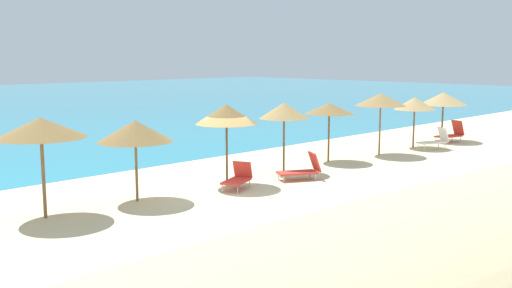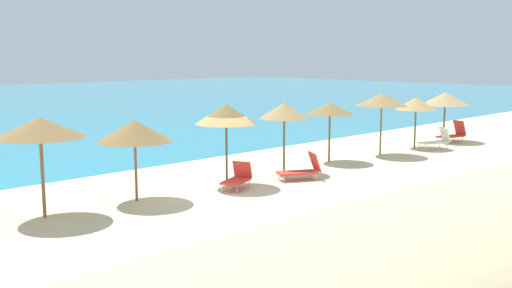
{
  "view_description": "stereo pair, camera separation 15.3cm",
  "coord_description": "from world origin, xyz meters",
  "px_view_note": "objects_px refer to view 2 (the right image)",
  "views": [
    {
      "loc": [
        -12.79,
        -14.88,
        4.58
      ],
      "look_at": [
        2.29,
        0.5,
        1.34
      ],
      "focal_mm": 40.96,
      "sensor_mm": 36.0,
      "label": 1
    },
    {
      "loc": [
        -12.68,
        -14.99,
        4.58
      ],
      "look_at": [
        2.29,
        0.5,
        1.34
      ],
      "focal_mm": 40.96,
      "sensor_mm": 36.0,
      "label": 2
    }
  ],
  "objects_px": {
    "lounge_chair_3": "(453,134)",
    "beach_umbrella_8": "(382,100)",
    "beach_umbrella_10": "(445,99)",
    "beach_umbrella_3": "(40,128)",
    "beach_umbrella_9": "(416,104)",
    "lounge_chair_1": "(302,169)",
    "lounge_chair_0": "(238,178)",
    "beach_umbrella_7": "(330,109)",
    "beach_umbrella_4": "(135,131)",
    "beach_umbrella_6": "(284,111)",
    "beach_umbrella_5": "(226,114)",
    "lounge_chair_2": "(437,140)"
  },
  "relations": [
    {
      "from": "beach_umbrella_3",
      "to": "beach_umbrella_6",
      "type": "xyz_separation_m",
      "value": [
        9.66,
        -0.34,
        -0.12
      ]
    },
    {
      "from": "beach_umbrella_5",
      "to": "lounge_chair_0",
      "type": "height_order",
      "value": "beach_umbrella_5"
    },
    {
      "from": "beach_umbrella_10",
      "to": "beach_umbrella_3",
      "type": "bearing_deg",
      "value": 179.11
    },
    {
      "from": "beach_umbrella_9",
      "to": "lounge_chair_2",
      "type": "relative_size",
      "value": 1.5
    },
    {
      "from": "beach_umbrella_3",
      "to": "beach_umbrella_6",
      "type": "distance_m",
      "value": 9.67
    },
    {
      "from": "lounge_chair_0",
      "to": "beach_umbrella_8",
      "type": "bearing_deg",
      "value": -109.47
    },
    {
      "from": "beach_umbrella_10",
      "to": "lounge_chair_0",
      "type": "bearing_deg",
      "value": -177.09
    },
    {
      "from": "lounge_chair_1",
      "to": "beach_umbrella_8",
      "type": "bearing_deg",
      "value": -53.27
    },
    {
      "from": "beach_umbrella_7",
      "to": "beach_umbrella_8",
      "type": "relative_size",
      "value": 0.89
    },
    {
      "from": "beach_umbrella_9",
      "to": "lounge_chair_0",
      "type": "relative_size",
      "value": 1.77
    },
    {
      "from": "beach_umbrella_8",
      "to": "lounge_chair_0",
      "type": "height_order",
      "value": "beach_umbrella_8"
    },
    {
      "from": "beach_umbrella_3",
      "to": "lounge_chair_1",
      "type": "height_order",
      "value": "beach_umbrella_3"
    },
    {
      "from": "beach_umbrella_8",
      "to": "beach_umbrella_3",
      "type": "bearing_deg",
      "value": 177.99
    },
    {
      "from": "beach_umbrella_7",
      "to": "beach_umbrella_10",
      "type": "height_order",
      "value": "beach_umbrella_10"
    },
    {
      "from": "beach_umbrella_6",
      "to": "lounge_chair_0",
      "type": "distance_m",
      "value": 3.91
    },
    {
      "from": "beach_umbrella_6",
      "to": "lounge_chair_3",
      "type": "relative_size",
      "value": 1.59
    },
    {
      "from": "beach_umbrella_5",
      "to": "beach_umbrella_8",
      "type": "height_order",
      "value": "beach_umbrella_5"
    },
    {
      "from": "beach_umbrella_9",
      "to": "lounge_chair_0",
      "type": "distance_m",
      "value": 12.83
    },
    {
      "from": "beach_umbrella_4",
      "to": "beach_umbrella_5",
      "type": "xyz_separation_m",
      "value": [
        3.55,
        -0.31,
        0.31
      ]
    },
    {
      "from": "lounge_chair_2",
      "to": "beach_umbrella_8",
      "type": "bearing_deg",
      "value": 94.15
    },
    {
      "from": "beach_umbrella_8",
      "to": "lounge_chair_2",
      "type": "distance_m",
      "value": 4.09
    },
    {
      "from": "lounge_chair_0",
      "to": "lounge_chair_2",
      "type": "xyz_separation_m",
      "value": [
        12.9,
        -0.44,
        0.07
      ]
    },
    {
      "from": "beach_umbrella_9",
      "to": "lounge_chair_0",
      "type": "bearing_deg",
      "value": -177.07
    },
    {
      "from": "beach_umbrella_6",
      "to": "beach_umbrella_4",
      "type": "bearing_deg",
      "value": 178.78
    },
    {
      "from": "lounge_chair_0",
      "to": "beach_umbrella_3",
      "type": "bearing_deg",
      "value": 56.78
    },
    {
      "from": "beach_umbrella_4",
      "to": "lounge_chair_3",
      "type": "relative_size",
      "value": 1.48
    },
    {
      "from": "lounge_chair_3",
      "to": "beach_umbrella_10",
      "type": "bearing_deg",
      "value": 7.41
    },
    {
      "from": "lounge_chair_3",
      "to": "beach_umbrella_8",
      "type": "bearing_deg",
      "value": 100.38
    },
    {
      "from": "beach_umbrella_9",
      "to": "lounge_chair_1",
      "type": "bearing_deg",
      "value": -173.1
    },
    {
      "from": "lounge_chair_1",
      "to": "beach_umbrella_3",
      "type": "bearing_deg",
      "value": 106.65
    },
    {
      "from": "beach_umbrella_7",
      "to": "beach_umbrella_8",
      "type": "xyz_separation_m",
      "value": [
        3.09,
        -0.57,
        0.26
      ]
    },
    {
      "from": "beach_umbrella_3",
      "to": "beach_umbrella_10",
      "type": "relative_size",
      "value": 1.09
    },
    {
      "from": "beach_umbrella_6",
      "to": "beach_umbrella_8",
      "type": "bearing_deg",
      "value": -1.97
    },
    {
      "from": "lounge_chair_2",
      "to": "lounge_chair_3",
      "type": "xyz_separation_m",
      "value": [
        2.96,
        0.66,
        -0.0
      ]
    },
    {
      "from": "beach_umbrella_10",
      "to": "lounge_chair_0",
      "type": "relative_size",
      "value": 1.85
    },
    {
      "from": "beach_umbrella_6",
      "to": "lounge_chair_2",
      "type": "relative_size",
      "value": 1.64
    },
    {
      "from": "beach_umbrella_10",
      "to": "lounge_chair_2",
      "type": "height_order",
      "value": "beach_umbrella_10"
    },
    {
      "from": "beach_umbrella_7",
      "to": "lounge_chair_0",
      "type": "relative_size",
      "value": 1.79
    },
    {
      "from": "beach_umbrella_7",
      "to": "beach_umbrella_10",
      "type": "distance_m",
      "value": 9.45
    },
    {
      "from": "beach_umbrella_4",
      "to": "lounge_chair_3",
      "type": "xyz_separation_m",
      "value": [
        19.35,
        -0.74,
        -1.79
      ]
    },
    {
      "from": "beach_umbrella_8",
      "to": "beach_umbrella_4",
      "type": "bearing_deg",
      "value": 178.42
    },
    {
      "from": "beach_umbrella_7",
      "to": "beach_umbrella_8",
      "type": "bearing_deg",
      "value": -10.39
    },
    {
      "from": "beach_umbrella_3",
      "to": "lounge_chair_1",
      "type": "distance_m",
      "value": 9.63
    },
    {
      "from": "beach_umbrella_9",
      "to": "lounge_chair_3",
      "type": "bearing_deg",
      "value": -7.79
    },
    {
      "from": "beach_umbrella_5",
      "to": "beach_umbrella_9",
      "type": "distance_m",
      "value": 12.63
    },
    {
      "from": "beach_umbrella_3",
      "to": "beach_umbrella_4",
      "type": "bearing_deg",
      "value": -3.87
    },
    {
      "from": "lounge_chair_0",
      "to": "lounge_chair_1",
      "type": "relative_size",
      "value": 0.84
    },
    {
      "from": "beach_umbrella_8",
      "to": "beach_umbrella_9",
      "type": "bearing_deg",
      "value": 0.95
    },
    {
      "from": "beach_umbrella_3",
      "to": "lounge_chair_0",
      "type": "height_order",
      "value": "beach_umbrella_3"
    },
    {
      "from": "beach_umbrella_3",
      "to": "beach_umbrella_4",
      "type": "distance_m",
      "value": 2.98
    }
  ]
}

